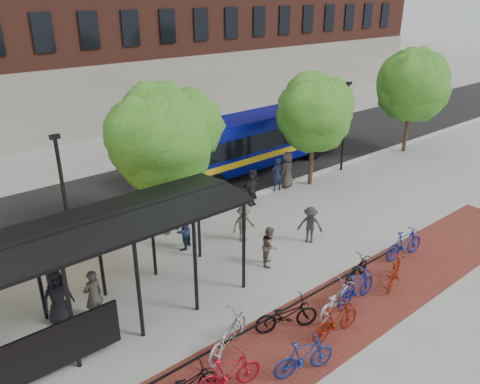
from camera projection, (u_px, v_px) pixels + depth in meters
ground at (270, 241)px, 19.69m from camera, size 160.00×160.00×0.00m
asphalt_street at (170, 185)px, 25.36m from camera, size 160.00×8.00×0.01m
curb at (214, 208)px, 22.51m from camera, size 160.00×0.25×0.12m
brick_strip at (330, 320)px, 14.98m from camera, size 24.00×3.00×0.01m
bike_rack_rail at (282, 322)px, 14.86m from camera, size 12.00×0.05×0.95m
bus_shelter at (76, 244)px, 13.42m from camera, size 10.60×3.07×3.60m
tree_b at (162, 134)px, 18.61m from camera, size 5.15×4.20×6.47m
tree_c at (315, 110)px, 24.01m from camera, size 4.66×3.80×5.92m
tree_d at (413, 82)px, 29.10m from camera, size 5.39×4.40×6.55m
lamp_post_left at (65, 197)px, 17.08m from camera, size 0.35×0.20×5.12m
lamp_post_right at (345, 124)px, 26.40m from camera, size 0.35×0.20×5.12m
bus at (255, 138)px, 27.09m from camera, size 11.93×3.05×3.21m
bike_0 at (188, 384)px, 11.97m from camera, size 1.76×0.84×0.89m
bike_1 at (229, 373)px, 12.14m from camera, size 1.93×0.93×1.12m
bike_2 at (228, 335)px, 13.51m from camera, size 2.22×1.47×1.10m
bike_3 at (304, 357)px, 12.69m from camera, size 1.93×1.01×1.12m
bike_4 at (286, 315)px, 14.36m from camera, size 2.16×1.45×1.07m
bike_5 at (336, 320)px, 14.08m from camera, size 1.93×0.65×1.14m
bike_6 at (335, 299)px, 15.14m from camera, size 2.03×1.02×1.02m
bike_7 at (356, 287)px, 15.59m from camera, size 2.00×0.66×1.19m
bike_8 at (356, 270)px, 16.85m from camera, size 1.78×0.92×0.89m
bike_9 at (395, 272)px, 16.57m from camera, size 1.85×1.13×1.08m
bike_11 at (404, 244)px, 18.28m from camera, size 2.04×0.81×1.19m
pedestrian_0 at (57, 297)px, 14.54m from camera, size 0.98×0.69×1.89m
pedestrian_1 at (93, 295)px, 14.70m from camera, size 0.71×0.53×1.77m
pedestrian_2 at (182, 230)px, 18.79m from camera, size 1.05×0.99×1.71m
pedestrian_3 at (243, 224)px, 19.41m from camera, size 1.10×0.74×1.58m
pedestrian_4 at (251, 190)px, 22.68m from camera, size 0.93×0.42×1.57m
pedestrian_5 at (252, 185)px, 23.29m from camera, size 1.57×0.90×1.61m
pedestrian_6 at (287, 170)px, 24.76m from camera, size 1.08×0.84×1.95m
pedestrian_7 at (277, 174)px, 24.35m from camera, size 0.69×0.49×1.79m
pedestrian_8 at (270, 246)px, 17.75m from camera, size 0.97×0.96×1.58m
pedestrian_9 at (310, 225)px, 19.30m from camera, size 1.11×1.19×1.61m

